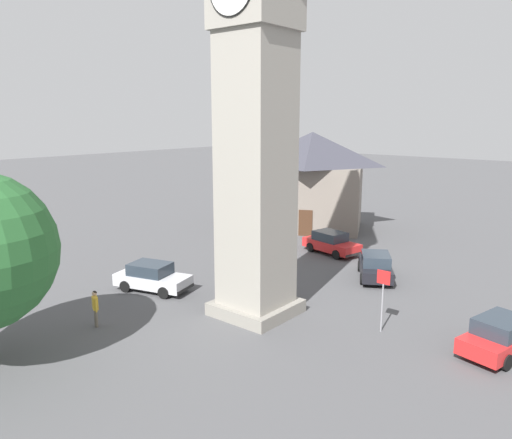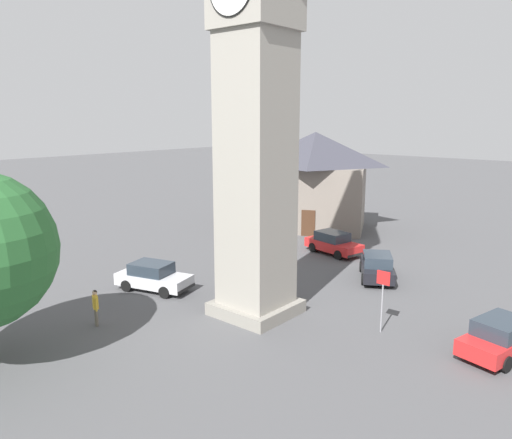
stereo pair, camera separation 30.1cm
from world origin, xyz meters
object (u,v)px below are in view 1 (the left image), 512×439
(clock_tower, at_px, (256,17))
(pedestrian, at_px, (95,305))
(car_red_corner, at_px, (375,266))
(building_terrace_right, at_px, (312,180))
(car_silver_kerb, at_px, (152,277))
(road_sign, at_px, (383,291))
(car_blue_kerb, at_px, (502,335))
(car_white_side, at_px, (331,243))

(clock_tower, relative_size, pedestrian, 13.60)
(car_red_corner, distance_m, building_terrace_right, 14.21)
(pedestrian, bearing_deg, clock_tower, 51.64)
(car_silver_kerb, distance_m, car_red_corner, 12.79)
(pedestrian, bearing_deg, car_red_corner, 65.07)
(car_silver_kerb, bearing_deg, road_sign, 14.29)
(clock_tower, distance_m, building_terrace_right, 21.55)
(car_blue_kerb, relative_size, car_red_corner, 1.00)
(car_silver_kerb, xyz_separation_m, building_terrace_right, (-2.01, 18.66, 3.38))
(car_silver_kerb, distance_m, pedestrian, 4.99)
(car_white_side, bearing_deg, pedestrian, -95.94)
(car_blue_kerb, bearing_deg, road_sign, -166.11)
(clock_tower, bearing_deg, car_blue_kerb, 16.62)
(car_white_side, xyz_separation_m, road_sign, (8.37, -9.65, 1.14))
(car_white_side, relative_size, road_sign, 1.57)
(car_silver_kerb, distance_m, road_sign, 12.40)
(clock_tower, bearing_deg, road_sign, 18.82)
(car_silver_kerb, xyz_separation_m, road_sign, (11.96, 3.05, 1.14))
(clock_tower, height_order, car_blue_kerb, clock_tower)
(road_sign, bearing_deg, car_silver_kerb, -165.71)
(car_blue_kerb, bearing_deg, pedestrian, -149.15)
(road_sign, bearing_deg, pedestrian, -142.89)
(car_blue_kerb, xyz_separation_m, car_white_side, (-12.99, 8.51, 0.00))
(pedestrian, height_order, road_sign, road_sign)
(car_silver_kerb, distance_m, car_white_side, 13.20)
(car_blue_kerb, xyz_separation_m, road_sign, (-4.63, -1.14, 1.14))
(car_red_corner, height_order, road_sign, road_sign)
(car_silver_kerb, relative_size, building_terrace_right, 0.42)
(clock_tower, bearing_deg, pedestrian, -128.36)
(car_blue_kerb, bearing_deg, car_silver_kerb, -165.82)
(car_silver_kerb, relative_size, pedestrian, 2.62)
(car_red_corner, bearing_deg, pedestrian, -114.93)
(clock_tower, relative_size, car_silver_kerb, 5.19)
(car_silver_kerb, bearing_deg, pedestrian, -68.92)
(car_silver_kerb, distance_m, building_terrace_right, 19.07)
(clock_tower, distance_m, road_sign, 12.99)
(road_sign, bearing_deg, clock_tower, -161.18)
(clock_tower, bearing_deg, building_terrace_right, 115.58)
(clock_tower, height_order, car_white_side, clock_tower)
(road_sign, bearing_deg, car_blue_kerb, 13.89)
(clock_tower, relative_size, car_red_corner, 5.22)
(clock_tower, height_order, building_terrace_right, clock_tower)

